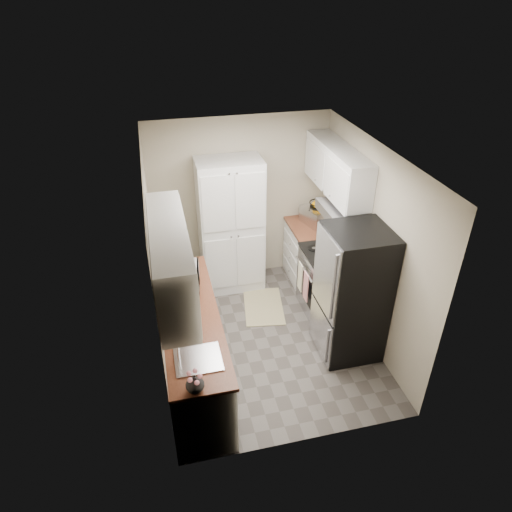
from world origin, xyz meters
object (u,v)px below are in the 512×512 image
at_px(electric_range, 328,281).
at_px(refrigerator, 352,294).
at_px(wine_bottle, 181,257).
at_px(toaster_oven, 317,215).
at_px(pantry_cabinet, 231,227).
at_px(microwave, 182,282).

xyz_separation_m(electric_range, refrigerator, (-0.03, -0.80, 0.37)).
distance_m(refrigerator, wine_bottle, 2.14).
bearing_deg(toaster_oven, wine_bottle, -176.94).
bearing_deg(electric_range, wine_bottle, 176.39).
distance_m(pantry_cabinet, refrigerator, 2.07).
relative_size(electric_range, microwave, 2.02).
height_order(refrigerator, microwave, refrigerator).
xyz_separation_m(pantry_cabinet, toaster_oven, (1.29, -0.04, 0.05)).
height_order(pantry_cabinet, refrigerator, pantry_cabinet).
xyz_separation_m(refrigerator, wine_bottle, (-1.92, 0.92, 0.24)).
height_order(pantry_cabinet, microwave, pantry_cabinet).
height_order(pantry_cabinet, toaster_oven, pantry_cabinet).
xyz_separation_m(microwave, wine_bottle, (0.04, 0.55, 0.01)).
relative_size(pantry_cabinet, refrigerator, 1.18).
distance_m(refrigerator, toaster_oven, 1.70).
bearing_deg(electric_range, toaster_oven, 82.58).
height_order(microwave, wine_bottle, wine_bottle).
height_order(refrigerator, wine_bottle, refrigerator).
distance_m(pantry_cabinet, electric_range, 1.58).
bearing_deg(pantry_cabinet, toaster_oven, -1.76).
relative_size(electric_range, wine_bottle, 3.42).
distance_m(electric_range, microwave, 2.12).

